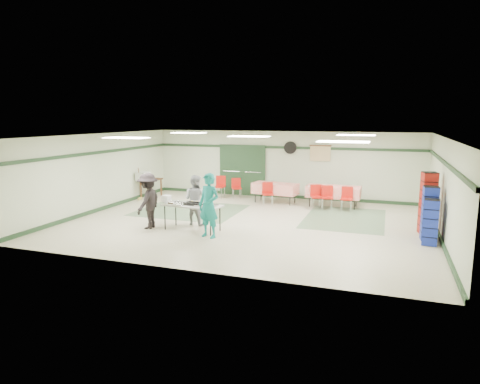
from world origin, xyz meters
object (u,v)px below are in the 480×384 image
(serving_table, at_px, (192,206))
(chair_loose_a, at_px, (236,186))
(broom, at_px, (140,183))
(crate_stack_blue_a, at_px, (429,214))
(chair_b, at_px, (316,194))
(volunteer_teal, at_px, (209,206))
(printer_table, at_px, (151,181))
(crate_stack_blue_b, at_px, (431,222))
(dining_table_a, at_px, (333,191))
(volunteer_grey, at_px, (195,200))
(chair_loose_b, at_px, (220,184))
(volunteer_dark, at_px, (148,201))
(crate_stack_red, at_px, (428,203))
(chair_d, at_px, (268,191))
(dining_table_b, at_px, (275,188))
(office_printer, at_px, (143,176))
(chair_c, at_px, (347,196))

(serving_table, distance_m, chair_loose_a, 5.24)
(chair_loose_a, xyz_separation_m, broom, (-3.48, -1.65, 0.17))
(crate_stack_blue_a, bearing_deg, chair_b, 138.98)
(volunteer_teal, xyz_separation_m, printer_table, (-4.64, 4.76, -0.24))
(volunteer_teal, bearing_deg, chair_b, 81.08)
(crate_stack_blue_b, distance_m, broom, 10.77)
(serving_table, relative_size, printer_table, 1.91)
(dining_table_a, height_order, printer_table, dining_table_a)
(volunteer_grey, xyz_separation_m, crate_stack_blue_a, (6.62, 0.46, -0.03))
(volunteer_teal, relative_size, chair_loose_b, 1.97)
(serving_table, bearing_deg, chair_b, 60.80)
(volunteer_dark, bearing_deg, crate_stack_blue_b, 93.70)
(chair_loose_a, height_order, crate_stack_red, crate_stack_red)
(volunteer_grey, relative_size, dining_table_a, 0.79)
(dining_table_a, xyz_separation_m, printer_table, (-7.35, -0.49, 0.08))
(volunteer_dark, relative_size, chair_loose_b, 1.84)
(broom, bearing_deg, chair_d, 20.62)
(chair_b, bearing_deg, volunteer_teal, -136.32)
(volunteer_dark, relative_size, crate_stack_blue_b, 1.37)
(serving_table, distance_m, dining_table_b, 4.91)
(volunteer_dark, xyz_separation_m, chair_loose_a, (0.82, 5.42, -0.33))
(printer_table, bearing_deg, chair_d, 1.75)
(broom, bearing_deg, crate_stack_blue_a, 0.66)
(dining_table_b, bearing_deg, crate_stack_red, -22.14)
(volunteer_grey, xyz_separation_m, office_printer, (-3.68, 3.00, 0.16))
(volunteer_dark, height_order, chair_c, volunteer_dark)
(chair_loose_a, bearing_deg, crate_stack_blue_a, -58.53)
(volunteer_teal, bearing_deg, chair_c, 71.28)
(chair_d, distance_m, crate_stack_blue_a, 6.10)
(crate_stack_blue_b, xyz_separation_m, printer_table, (-10.30, 3.57, 0.04))
(volunteer_teal, xyz_separation_m, office_printer, (-4.64, 4.19, 0.04))
(chair_loose_b, bearing_deg, broom, -151.28)
(volunteer_teal, distance_m, crate_stack_blue_a, 5.90)
(dining_table_b, distance_m, crate_stack_red, 5.92)
(dining_table_b, xyz_separation_m, chair_loose_b, (-2.40, 0.29, -0.02))
(dining_table_a, bearing_deg, broom, -170.00)
(volunteer_grey, xyz_separation_m, dining_table_b, (1.46, 4.07, -0.20))
(crate_stack_red, height_order, crate_stack_blue_b, crate_stack_red)
(volunteer_teal, distance_m, printer_table, 6.65)
(office_printer, bearing_deg, printer_table, 99.94)
(chair_c, relative_size, crate_stack_blue_b, 0.71)
(dining_table_a, height_order, broom, broom)
(volunteer_teal, bearing_deg, dining_table_a, 78.76)
(chair_b, xyz_separation_m, chair_c, (1.07, 0.00, -0.01))
(chair_c, distance_m, chair_loose_a, 4.61)
(volunteer_grey, height_order, volunteer_dark, volunteer_dark)
(office_printer, height_order, broom, broom)
(volunteer_grey, bearing_deg, chair_c, -129.99)
(chair_loose_a, bearing_deg, dining_table_a, -34.77)
(serving_table, height_order, crate_stack_red, crate_stack_red)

